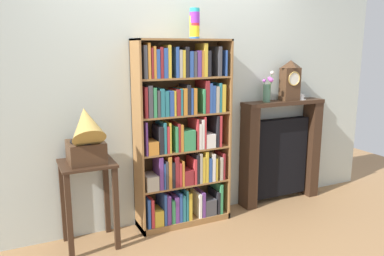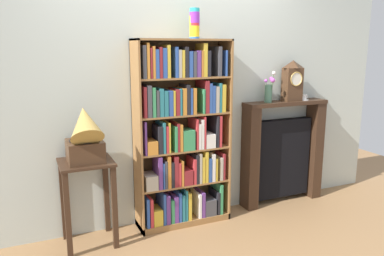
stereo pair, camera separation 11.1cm
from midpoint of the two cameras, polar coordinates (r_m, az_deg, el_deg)
ground_plane at (r=3.86m, az=0.08°, el=-14.27°), size 7.56×6.40×0.02m
wall_back at (r=3.79m, az=0.42°, el=5.95°), size 4.56×0.08×2.60m
bookshelf at (r=3.64m, az=-0.67°, el=-1.62°), size 0.90×0.28×1.76m
cup_stack at (r=3.57m, az=1.30°, el=15.15°), size 0.09×0.09×0.27m
side_table_left at (r=3.45m, az=-14.27°, el=-8.43°), size 0.44×0.41×0.75m
gramophone at (r=3.27m, az=-14.53°, el=-1.06°), size 0.29×0.44×0.54m
fireplace_mantel at (r=4.37m, az=13.87°, el=-3.59°), size 0.96×0.21×1.13m
mantel_clock at (r=4.26m, az=15.31°, el=6.74°), size 0.20×0.13×0.43m
flower_vase at (r=4.09m, az=12.07°, el=5.47°), size 0.14×0.14×0.32m
teacup_with_saucer at (r=4.37m, az=16.72°, el=4.33°), size 0.13×0.13×0.06m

